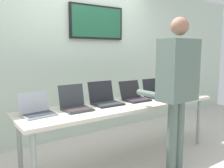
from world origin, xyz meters
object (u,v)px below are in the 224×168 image
laptop_station_4 (157,93)px  laptop_station_2 (105,99)px  workbench (124,107)px  equipment_box (178,84)px  laptop_station_1 (75,104)px  person (177,81)px  laptop_station_0 (37,110)px  laptop_station_3 (134,96)px

laptop_station_4 → laptop_station_2: bearing=178.2°
workbench → equipment_box: equipment_box is taller
laptop_station_1 → person: bearing=-37.0°
laptop_station_4 → laptop_station_0: bearing=179.6°
workbench → person: (0.26, -0.62, 0.38)m
workbench → laptop_station_0: laptop_station_0 is taller
equipment_box → laptop_station_2: (-1.31, 0.06, -0.09)m
equipment_box → laptop_station_1: equipment_box is taller
laptop_station_3 → laptop_station_1: bearing=-179.2°
laptop_station_0 → laptop_station_3: bearing=-0.5°
workbench → laptop_station_1: 0.66m
laptop_station_2 → laptop_station_4: size_ratio=0.96×
equipment_box → laptop_station_0: equipment_box is taller
laptop_station_3 → laptop_station_2: bearing=176.7°
workbench → equipment_box: 1.12m
equipment_box → laptop_station_0: 2.19m
laptop_station_1 → laptop_station_3: size_ratio=0.95×
laptop_station_2 → equipment_box: bearing=-2.7°
laptop_station_1 → person: person is taller
workbench → laptop_station_4: 0.69m
equipment_box → laptop_station_3: (-0.86, 0.04, -0.10)m
workbench → laptop_station_2: bearing=153.5°
workbench → laptop_station_2: size_ratio=7.44×
laptop_station_3 → laptop_station_4: laptop_station_4 is taller
laptop_station_0 → person: bearing=-27.9°
workbench → laptop_station_3: bearing=18.3°
laptop_station_2 → workbench: bearing=-26.5°
laptop_station_1 → laptop_station_4: size_ratio=0.85×
laptop_station_2 → laptop_station_1: bearing=-174.9°
workbench → equipment_box: size_ratio=7.09×
equipment_box → laptop_station_3: size_ratio=1.12×
laptop_station_2 → laptop_station_4: bearing=-1.8°
laptop_station_2 → laptop_station_4: laptop_station_2 is taller
workbench → person: size_ratio=1.52×
laptop_station_1 → laptop_station_4: (1.32, 0.01, -0.00)m
workbench → equipment_box: bearing=2.3°
equipment_box → laptop_station_4: bearing=175.3°
laptop_station_3 → equipment_box: bearing=-2.4°
equipment_box → laptop_station_2: bearing=177.3°
workbench → laptop_station_2: laptop_station_2 is taller
equipment_box → laptop_station_0: bearing=178.8°
laptop_station_0 → workbench: bearing=-4.8°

